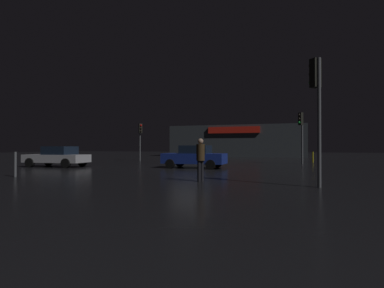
{
  "coord_description": "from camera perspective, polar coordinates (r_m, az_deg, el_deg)",
  "views": [
    {
      "loc": [
        6.36,
        -18.74,
        1.42
      ],
      "look_at": [
        -1.72,
        5.93,
        1.66
      ],
      "focal_mm": 27.57,
      "sensor_mm": 36.0,
      "label": 1
    }
  ],
  "objects": [
    {
      "name": "store_building",
      "position": [
        46.03,
        9.14,
        0.5
      ],
      "size": [
        19.18,
        10.12,
        4.49
      ],
      "color": "#33383D",
      "rests_on": "ground"
    },
    {
      "name": "bollard_kerb_b",
      "position": [
        16.27,
        -30.99,
        -3.39
      ],
      "size": [
        0.11,
        0.11,
        1.18
      ],
      "primitive_type": "cylinder",
      "color": "#595B60",
      "rests_on": "ground"
    },
    {
      "name": "pedestrian",
      "position": [
        12.05,
        1.66,
        -2.39
      ],
      "size": [
        0.47,
        0.47,
        1.76
      ],
      "color": "black",
      "rests_on": "ground"
    },
    {
      "name": "car_near",
      "position": [
        22.89,
        -24.57,
        -2.21
      ],
      "size": [
        4.5,
        2.22,
        1.45
      ],
      "color": "#B7B7BF",
      "rests_on": "ground"
    },
    {
      "name": "bollard_kerb_a",
      "position": [
        28.7,
        22.34,
        -2.37
      ],
      "size": [
        0.13,
        0.13,
        0.96
      ],
      "primitive_type": "cylinder",
      "color": "gold",
      "rests_on": "ground"
    },
    {
      "name": "traffic_signal_cross_left",
      "position": [
        30.22,
        -9.96,
        2.08
      ],
      "size": [
        0.42,
        0.42,
        3.76
      ],
      "color": "#595B60",
      "rests_on": "ground"
    },
    {
      "name": "traffic_signal_main",
      "position": [
        11.43,
        22.92,
        9.06
      ],
      "size": [
        0.42,
        0.42,
        4.55
      ],
      "color": "#595B60",
      "rests_on": "ground"
    },
    {
      "name": "traffic_signal_opposite",
      "position": [
        25.86,
        20.37,
        2.98
      ],
      "size": [
        0.42,
        0.42,
        4.23
      ],
      "color": "#595B60",
      "rests_on": "ground"
    },
    {
      "name": "ground_plane",
      "position": [
        19.84,
        -0.61,
        -4.65
      ],
      "size": [
        120.0,
        120.0,
        0.0
      ],
      "primitive_type": "plane",
      "color": "black"
    },
    {
      "name": "car_far",
      "position": [
        19.66,
        0.49,
        -2.46
      ],
      "size": [
        4.18,
        2.02,
        1.51
      ],
      "color": "navy",
      "rests_on": "ground"
    }
  ]
}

